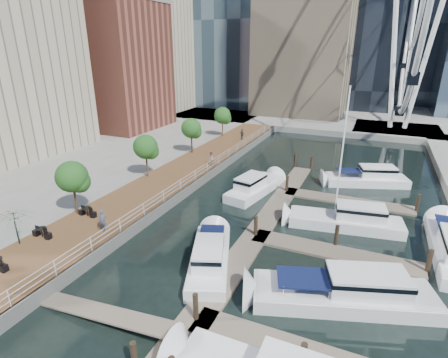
% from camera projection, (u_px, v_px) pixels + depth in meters
% --- Properties ---
extents(ground, '(520.00, 520.00, 0.00)m').
position_uv_depth(ground, '(169.00, 286.00, 21.99)').
color(ground, black).
rests_on(ground, ground).
extents(boardwalk, '(6.00, 60.00, 1.00)m').
position_uv_depth(boardwalk, '(172.00, 181.00, 38.06)').
color(boardwalk, brown).
rests_on(boardwalk, ground).
extents(seawall, '(0.25, 60.00, 1.00)m').
position_uv_depth(seawall, '(196.00, 185.00, 36.93)').
color(seawall, '#595954').
rests_on(seawall, ground).
extents(land_inland, '(48.00, 90.00, 1.00)m').
position_uv_depth(land_inland, '(4.00, 153.00, 48.22)').
color(land_inland, gray).
rests_on(land_inland, ground).
extents(land_far, '(200.00, 114.00, 1.00)m').
position_uv_depth(land_far, '(344.00, 94.00, 109.26)').
color(land_far, gray).
rests_on(land_far, ground).
extents(pier, '(14.00, 12.00, 1.00)m').
position_uv_depth(pier, '(396.00, 131.00, 61.13)').
color(pier, gray).
rests_on(pier, ground).
extents(railing, '(0.10, 60.00, 1.05)m').
position_uv_depth(railing, '(195.00, 175.00, 36.61)').
color(railing, white).
rests_on(railing, boardwalk).
extents(floating_docks, '(16.00, 34.00, 2.60)m').
position_uv_depth(floating_docks, '(324.00, 232.00, 27.37)').
color(floating_docks, '#6D6051').
rests_on(floating_docks, ground).
extents(midrise_condos, '(19.00, 67.00, 28.00)m').
position_uv_depth(midrise_condos, '(70.00, 53.00, 52.90)').
color(midrise_condos, '#BCAD8E').
rests_on(midrise_condos, ground).
extents(street_trees, '(2.60, 42.60, 4.60)m').
position_uv_depth(street_trees, '(145.00, 147.00, 36.77)').
color(street_trees, '#3F2B1C').
rests_on(street_trees, ground).
extents(cafe_tables, '(2.50, 13.70, 0.74)m').
position_uv_depth(cafe_tables, '(21.00, 247.00, 23.70)').
color(cafe_tables, black).
rests_on(cafe_tables, ground).
extents(yacht_foreground, '(11.84, 6.51, 2.15)m').
position_uv_depth(yacht_foreground, '(342.00, 302.00, 20.56)').
color(yacht_foreground, silver).
rests_on(yacht_foreground, ground).
extents(pedestrian_near, '(0.75, 0.61, 1.80)m').
position_uv_depth(pedestrian_near, '(103.00, 221.00, 26.15)').
color(pedestrian_near, '#495162').
rests_on(pedestrian_near, boardwalk).
extents(pedestrian_mid, '(0.79, 0.94, 1.75)m').
position_uv_depth(pedestrian_mid, '(211.00, 158.00, 41.20)').
color(pedestrian_mid, gray).
rests_on(pedestrian_mid, boardwalk).
extents(pedestrian_far, '(1.02, 0.68, 1.61)m').
position_uv_depth(pedestrian_far, '(242.00, 134.00, 52.88)').
color(pedestrian_far, '#31333D').
rests_on(pedestrian_far, boardwalk).
extents(moored_yachts, '(20.40, 32.61, 11.50)m').
position_uv_depth(moored_yachts, '(334.00, 233.00, 28.20)').
color(moored_yachts, white).
rests_on(moored_yachts, ground).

